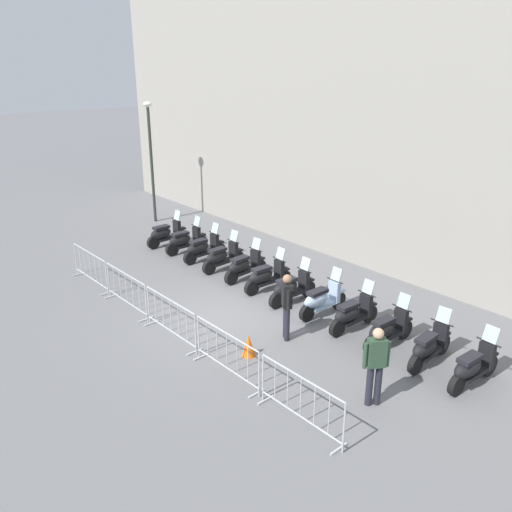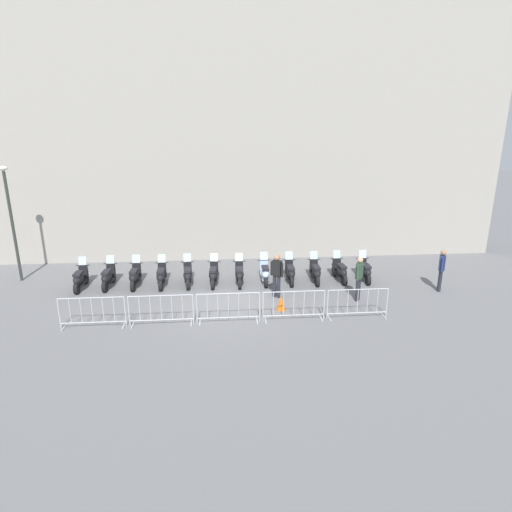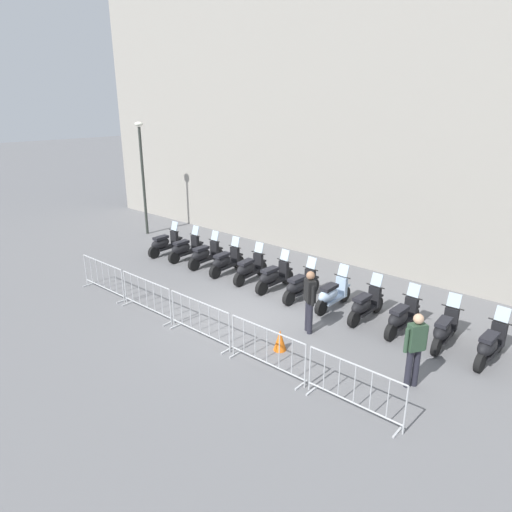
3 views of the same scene
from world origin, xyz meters
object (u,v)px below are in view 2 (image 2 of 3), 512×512
(motorcycle_3, at_px, (161,276))
(motorcycle_5, at_px, (214,275))
(motorcycle_4, at_px, (188,275))
(motorcycle_2, at_px, (135,277))
(officer_mid_plaza, at_px, (442,268))
(motorcycle_0, at_px, (80,279))
(motorcycle_7, at_px, (265,273))
(motorcycle_8, at_px, (290,273))
(traffic_cone, at_px, (281,303))
(motorcycle_10, at_px, (340,271))
(barrier_segment_1, at_px, (161,310))
(motorcycle_6, at_px, (239,274))
(street_lamp, at_px, (10,212))
(barrier_segment_4, at_px, (358,304))
(barrier_segment_2, at_px, (228,308))
(motorcycle_9, at_px, (315,272))
(officer_near_row_end, at_px, (277,273))
(officer_by_barriers, at_px, (359,276))
(motorcycle_11, at_px, (365,271))
(motorcycle_1, at_px, (108,277))
(barrier_segment_0, at_px, (92,313))
(barrier_segment_3, at_px, (294,306))

(motorcycle_3, bearing_deg, motorcycle_5, 6.31)
(motorcycle_3, distance_m, motorcycle_4, 1.09)
(motorcycle_2, distance_m, officer_mid_plaza, 12.56)
(motorcycle_5, relative_size, officer_mid_plaza, 1.00)
(motorcycle_0, height_order, motorcycle_7, same)
(motorcycle_8, relative_size, traffic_cone, 3.14)
(motorcycle_10, height_order, barrier_segment_1, motorcycle_10)
(motorcycle_4, xyz_separation_m, motorcycle_6, (2.17, 0.16, 0.00))
(motorcycle_4, xyz_separation_m, traffic_cone, (3.87, -2.42, -0.18))
(motorcycle_6, xyz_separation_m, officer_mid_plaza, (8.21, -0.42, 0.53))
(barrier_segment_1, height_order, street_lamp, street_lamp)
(barrier_segment_4, bearing_deg, motorcycle_10, 90.01)
(street_lamp, bearing_deg, barrier_segment_2, -22.33)
(motorcycle_9, height_order, barrier_segment_1, motorcycle_9)
(officer_near_row_end, bearing_deg, barrier_segment_1, -146.05)
(motorcycle_6, bearing_deg, barrier_segment_1, -120.30)
(barrier_segment_4, height_order, officer_by_barriers, officer_by_barriers)
(motorcycle_9, bearing_deg, motorcycle_5, -173.66)
(officer_mid_plaza, xyz_separation_m, officer_by_barriers, (-3.53, -1.13, 0.00))
(motorcycle_11, bearing_deg, barrier_segment_4, -105.83)
(motorcycle_1, bearing_deg, motorcycle_7, 6.60)
(barrier_segment_2, bearing_deg, motorcycle_5, 105.33)
(motorcycle_4, xyz_separation_m, barrier_segment_1, (-0.15, -3.80, 0.07))
(motorcycle_1, height_order, motorcycle_2, same)
(motorcycle_2, xyz_separation_m, barrier_segment_0, (-0.19, -3.81, 0.07))
(motorcycle_3, relative_size, barrier_segment_4, 0.81)
(motorcycle_11, bearing_deg, motorcycle_4, -173.87)
(motorcycle_9, bearing_deg, motorcycle_10, 9.40)
(barrier_segment_2, bearing_deg, officer_mid_plaza, 21.52)
(motorcycle_0, relative_size, barrier_segment_4, 0.81)
(motorcycle_1, bearing_deg, motorcycle_2, 6.62)
(motorcycle_0, height_order, motorcycle_1, same)
(motorcycle_4, xyz_separation_m, motorcycle_5, (1.08, 0.08, 0.00))
(barrier_segment_2, xyz_separation_m, traffic_cone, (1.80, 1.11, -0.25))
(motorcycle_3, xyz_separation_m, officer_by_barriers, (7.93, -1.23, 0.53))
(motorcycle_3, distance_m, officer_mid_plaza, 11.47)
(officer_mid_plaza, bearing_deg, officer_near_row_end, -171.99)
(motorcycle_5, bearing_deg, motorcycle_8, 6.76)
(motorcycle_10, bearing_deg, motorcycle_6, -172.38)
(barrier_segment_3, bearing_deg, motorcycle_3, 149.93)
(motorcycle_11, bearing_deg, motorcycle_7, -174.17)
(motorcycle_0, height_order, traffic_cone, motorcycle_0)
(motorcycle_9, relative_size, barrier_segment_2, 0.81)
(barrier_segment_1, height_order, barrier_segment_2, same)
(motorcycle_10, relative_size, barrier_segment_3, 0.81)
(barrier_segment_3, relative_size, officer_mid_plaza, 1.23)
(barrier_segment_2, bearing_deg, traffic_cone, 31.70)
(motorcycle_6, relative_size, motorcycle_10, 1.00)
(motorcycle_2, bearing_deg, barrier_segment_4, -17.54)
(barrier_segment_0, bearing_deg, street_lamp, 138.76)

